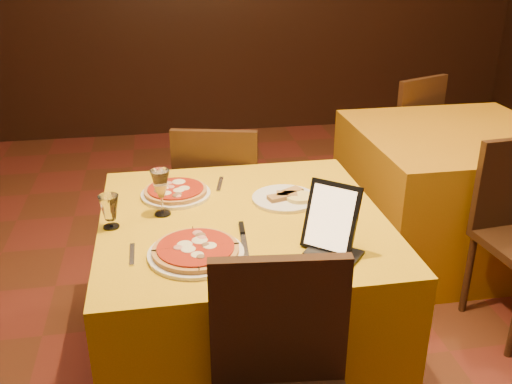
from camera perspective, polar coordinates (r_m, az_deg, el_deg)
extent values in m
cube|color=#5E2D19|center=(2.64, 3.54, -17.45)|extent=(6.00, 7.00, 0.01)
cube|color=gold|center=(2.42, -1.27, -10.44)|extent=(1.10, 1.10, 0.75)
cube|color=#AA6C0A|center=(3.55, 18.83, -0.05)|extent=(1.10, 1.10, 0.75)
cylinder|color=white|center=(1.97, -6.03, -6.14)|extent=(0.33, 0.33, 0.01)
cylinder|color=#AD4C23|center=(1.97, -6.05, -5.74)|extent=(0.30, 0.30, 0.02)
cylinder|color=white|center=(2.43, -8.02, -0.21)|extent=(0.29, 0.29, 0.01)
cylinder|color=#AD4C23|center=(2.42, -8.04, 0.13)|extent=(0.26, 0.26, 0.02)
cylinder|color=white|center=(2.37, 2.87, -0.66)|extent=(0.27, 0.27, 0.01)
cylinder|color=olive|center=(2.36, 2.88, -0.28)|extent=(0.17, 0.17, 0.02)
cube|color=black|center=(1.97, 7.52, -2.52)|extent=(0.20, 0.19, 0.23)
cube|color=#B3B3BA|center=(2.05, -1.25, -4.85)|extent=(0.04, 0.25, 0.01)
cube|color=#B4B4BB|center=(2.01, -12.28, -6.11)|extent=(0.02, 0.15, 0.01)
cube|color=silver|center=(2.52, -3.63, 0.79)|extent=(0.05, 0.16, 0.01)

